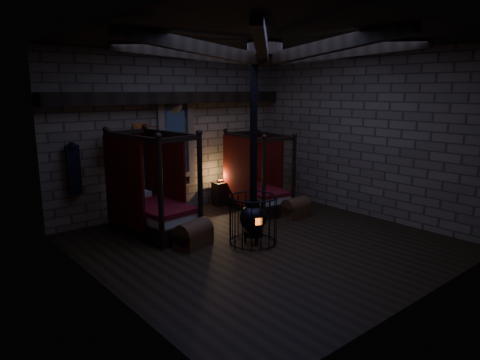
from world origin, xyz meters
TOP-DOWN VIEW (x-y plane):
  - room at (-0.00, 0.09)m, footprint 7.02×7.02m
  - bed_left at (-1.46, 2.22)m, footprint 1.37×2.31m
  - bed_right at (1.71, 2.10)m, footprint 1.32×2.12m
  - trunk_left at (-1.28, 0.77)m, footprint 0.87×0.67m
  - trunk_right at (1.97, 0.84)m, footprint 0.72×0.46m
  - nightstand_left at (-0.99, 3.03)m, footprint 0.43×0.42m
  - nightstand_right at (1.17, 3.05)m, footprint 0.43×0.41m
  - stove at (-0.20, 0.08)m, footprint 1.03×1.03m

SIDE VIEW (x-z plane):
  - trunk_right at x=1.97m, z-range -0.03..0.49m
  - trunk_left at x=-1.28m, z-range -0.03..0.53m
  - nightstand_right at x=1.17m, z-range -0.02..0.70m
  - nightstand_left at x=-0.99m, z-range -0.07..0.77m
  - bed_right at x=1.71m, z-range -0.53..1.56m
  - bed_left at x=-1.46m, z-range -0.58..1.73m
  - stove at x=-0.20m, z-range -1.40..2.65m
  - room at x=0.00m, z-range 1.60..5.89m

